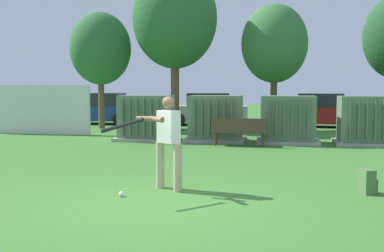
# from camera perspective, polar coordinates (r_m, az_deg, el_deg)

# --- Properties ---
(ground_plane) EXTENTS (96.00, 96.00, 0.00)m
(ground_plane) POSITION_cam_1_polar(r_m,az_deg,el_deg) (7.91, -4.71, -9.28)
(ground_plane) COLOR #3D752D
(fence_panel) EXTENTS (4.80, 0.12, 2.00)m
(fence_panel) POSITION_cam_1_polar(r_m,az_deg,el_deg) (20.47, -18.41, 1.89)
(fence_panel) COLOR silver
(fence_panel) RESTS_ON ground
(transformer_west) EXTENTS (2.10, 1.70, 1.62)m
(transformer_west) POSITION_cam_1_polar(r_m,az_deg,el_deg) (17.23, -5.50, 0.92)
(transformer_west) COLOR #9E9B93
(transformer_west) RESTS_ON ground
(transformer_mid_west) EXTENTS (2.10, 1.70, 1.62)m
(transformer_mid_west) POSITION_cam_1_polar(r_m,az_deg,el_deg) (16.81, 2.90, 0.85)
(transformer_mid_west) COLOR #9E9B93
(transformer_mid_west) RESTS_ON ground
(transformer_mid_east) EXTENTS (2.10, 1.70, 1.62)m
(transformer_mid_east) POSITION_cam_1_polar(r_m,az_deg,el_deg) (16.55, 11.47, 0.70)
(transformer_mid_east) COLOR #9E9B93
(transformer_mid_east) RESTS_ON ground
(transformer_east) EXTENTS (2.10, 1.70, 1.62)m
(transformer_east) POSITION_cam_1_polar(r_m,az_deg,el_deg) (16.79, 20.29, 0.56)
(transformer_east) COLOR #9E9B93
(transformer_east) RESTS_ON ground
(park_bench) EXTENTS (1.81, 0.44, 0.92)m
(park_bench) POSITION_cam_1_polar(r_m,az_deg,el_deg) (15.44, 5.66, -0.45)
(park_bench) COLOR #4C3828
(park_bench) RESTS_ON ground
(batter) EXTENTS (1.13, 1.46, 1.74)m
(batter) POSITION_cam_1_polar(r_m,az_deg,el_deg) (8.74, -3.11, -1.44)
(batter) COLOR tan
(batter) RESTS_ON ground
(sports_ball) EXTENTS (0.09, 0.09, 0.09)m
(sports_ball) POSITION_cam_1_polar(r_m,az_deg,el_deg) (8.45, -8.51, -8.09)
(sports_ball) COLOR white
(sports_ball) RESTS_ON ground
(backpack) EXTENTS (0.34, 0.37, 0.44)m
(backpack) POSITION_cam_1_polar(r_m,az_deg,el_deg) (9.12, 20.32, -6.31)
(backpack) COLOR #4C723F
(backpack) RESTS_ON ground
(tree_left) EXTENTS (2.81, 2.81, 5.37)m
(tree_left) POSITION_cam_1_polar(r_m,az_deg,el_deg) (22.55, -10.95, 9.10)
(tree_left) COLOR brown
(tree_left) RESTS_ON ground
(tree_center_left) EXTENTS (3.81, 3.81, 7.28)m
(tree_center_left) POSITION_cam_1_polar(r_m,az_deg,el_deg) (21.83, -2.08, 12.78)
(tree_center_left) COLOR brown
(tree_center_left) RESTS_ON ground
(tree_center_right) EXTENTS (2.92, 2.92, 5.57)m
(tree_center_right) POSITION_cam_1_polar(r_m,az_deg,el_deg) (21.51, 9.88, 9.70)
(tree_center_right) COLOR brown
(tree_center_right) RESTS_ON ground
(parked_car_leftmost) EXTENTS (4.26, 2.05, 1.62)m
(parked_car_leftmost) POSITION_cam_1_polar(r_m,az_deg,el_deg) (25.38, -10.93, 1.97)
(parked_car_leftmost) COLOR navy
(parked_car_leftmost) RESTS_ON ground
(parked_car_left_of_center) EXTENTS (4.33, 2.20, 1.62)m
(parked_car_left_of_center) POSITION_cam_1_polar(r_m,az_deg,el_deg) (24.18, 1.75, 1.92)
(parked_car_left_of_center) COLOR #B2B2B7
(parked_car_left_of_center) RESTS_ON ground
(parked_car_right_of_center) EXTENTS (4.36, 2.25, 1.62)m
(parked_car_right_of_center) POSITION_cam_1_polar(r_m,az_deg,el_deg) (23.80, 14.99, 1.72)
(parked_car_right_of_center) COLOR maroon
(parked_car_right_of_center) RESTS_ON ground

